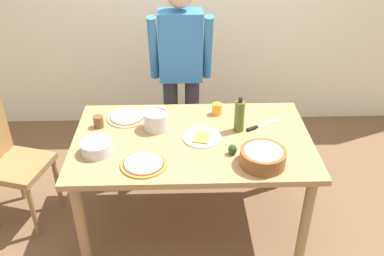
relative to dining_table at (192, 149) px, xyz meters
name	(u,v)px	position (x,y,z in m)	size (l,w,h in m)	color
ground	(192,221)	(0.00, 0.00, -0.67)	(8.00, 8.00, 0.00)	brown
dining_table	(192,149)	(0.00, 0.00, 0.00)	(1.60, 0.96, 0.76)	#A37A4C
person_cook	(181,68)	(-0.07, 0.76, 0.27)	(0.49, 0.25, 1.62)	#2D2D38
chair_wooden_left	(8,158)	(-1.32, 0.12, -0.13)	(0.49, 0.49, 0.95)	olive
pizza_raw_on_board	(127,117)	(-0.46, 0.28, 0.10)	(0.29, 0.29, 0.02)	beige
pizza_cooked_on_tray	(144,164)	(-0.31, -0.29, 0.10)	(0.29, 0.29, 0.02)	#C67A33
plate_with_slice	(202,137)	(0.07, 0.00, 0.10)	(0.26, 0.26, 0.02)	white
popcorn_bowl	(263,156)	(0.42, -0.30, 0.15)	(0.28, 0.28, 0.11)	brown
mixing_bowl_steel	(97,147)	(-0.61, -0.15, 0.13)	(0.20, 0.20, 0.08)	#B7B7BC
olive_oil_bottle	(239,116)	(0.32, 0.09, 0.20)	(0.07, 0.07, 0.26)	#47561E
steel_pot	(156,120)	(-0.25, 0.13, 0.16)	(0.17, 0.17, 0.13)	#B7B7BC
cup_orange	(217,109)	(0.19, 0.32, 0.13)	(0.07, 0.07, 0.09)	orange
cup_small_brown	(99,122)	(-0.65, 0.17, 0.13)	(0.07, 0.07, 0.09)	brown
chef_knife	(259,126)	(0.48, 0.13, 0.10)	(0.26, 0.17, 0.02)	silver
avocado	(233,149)	(0.25, -0.19, 0.13)	(0.06, 0.06, 0.07)	#2D4219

